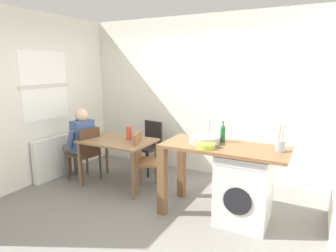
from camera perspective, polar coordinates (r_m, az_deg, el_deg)
The scene contains 18 objects.
ground_plane at distance 3.99m, azimuth -4.12°, elevation -16.25°, with size 5.46×5.46×0.00m, color slate.
wall_back at distance 5.12m, azimuth 6.03°, elevation 5.81°, with size 4.60×0.10×2.70m, color silver.
wall_window_side at distance 5.04m, azimuth -25.70°, elevation 4.66°, with size 0.12×3.80×2.70m.
radiator at distance 5.32m, azimuth -21.35°, elevation -5.73°, with size 0.10×0.80×0.70m, color white.
dining_table at distance 4.63m, azimuth -9.79°, elevation -3.84°, with size 1.10×0.76×0.74m.
chair_person_seat at distance 4.92m, azimuth -15.64°, elevation -4.80°, with size 0.47×0.47×0.90m.
chair_opposite at distance 4.42m, azimuth -4.55°, elevation -6.28°, with size 0.51×0.51×0.90m.
chair_spare_by_wall at distance 5.22m, azimuth -3.60°, elevation -3.46°, with size 0.46×0.46×0.90m.
seated_person at distance 5.01m, azimuth -16.82°, elevation -2.65°, with size 0.54×0.54×1.20m.
kitchen_counter at distance 3.70m, azimuth 7.71°, elevation -5.80°, with size 1.50×0.68×0.92m.
washing_machine at distance 3.70m, azimuth 14.61°, elevation -11.60°, with size 0.60×0.61×0.86m.
sink_basin at distance 3.67m, azimuth 7.04°, elevation -2.66°, with size 0.38×0.38×0.09m, color #9EA0A5.
tap at distance 3.81m, azimuth 8.03°, elevation -0.67°, with size 0.02×0.02×0.28m, color #B2B2B7.
bottle_tall_green at distance 3.75m, azimuth 10.65°, elevation -1.32°, with size 0.06×0.06×0.26m.
mixing_bowl at distance 3.45m, azimuth 7.39°, elevation -3.75°, with size 0.22×0.22×0.06m.
utensil_crock at distance 3.51m, azimuth 21.12°, elevation -3.60°, with size 0.11×0.11×0.30m.
vase at distance 4.57m, azimuth -7.63°, elevation -1.34°, with size 0.09×0.09×0.21m, color #D84C38.
scissors at distance 3.52m, azimuth 9.69°, elevation -4.04°, with size 0.15×0.06×0.01m.
Camera 1 is at (1.87, -2.99, 1.87)m, focal length 31.21 mm.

